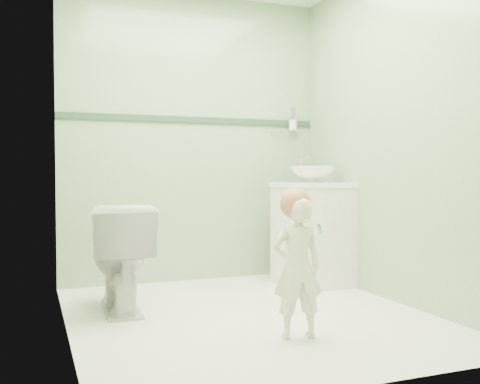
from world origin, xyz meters
name	(u,v)px	position (x,y,z in m)	size (l,w,h in m)	color
ground	(248,315)	(0.00, 0.00, 0.00)	(2.50, 2.50, 0.00)	white
room_shell	(249,126)	(0.00, 0.00, 1.20)	(2.50, 2.54, 2.40)	#86AF7C
trim_stripe	(193,120)	(0.00, 1.24, 1.35)	(2.20, 0.02, 0.05)	#294430
vanity	(313,235)	(0.84, 0.70, 0.40)	(0.52, 0.50, 0.80)	beige
counter	(313,185)	(0.84, 0.70, 0.81)	(0.54, 0.52, 0.04)	white
basin	(313,174)	(0.84, 0.70, 0.89)	(0.37, 0.37, 0.13)	white
faucet	(302,165)	(0.84, 0.89, 0.97)	(0.03, 0.13, 0.18)	silver
cup_holder	(292,125)	(0.89, 1.18, 1.33)	(0.26, 0.07, 0.21)	silver
toilet	(120,257)	(-0.74, 0.42, 0.35)	(0.40, 0.69, 0.71)	white
toddler	(297,268)	(0.07, -0.53, 0.39)	(0.28, 0.18, 0.77)	beige
hair_cap	(295,204)	(0.07, -0.51, 0.74)	(0.17, 0.17, 0.17)	#C46B4A
teal_toothbrush	(318,228)	(0.13, -0.67, 0.61)	(0.11, 0.14, 0.08)	#039077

